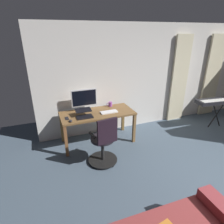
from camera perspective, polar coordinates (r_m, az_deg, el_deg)
The scene contains 12 objects.
back_room_partition at distance 5.16m, azimuth 13.81°, elevation 10.40°, with size 6.20×0.10×2.54m, color silver.
curtain_left_panel at distance 6.26m, azimuth 27.80°, elevation 9.39°, with size 0.53×0.06×2.29m, color beige.
curtain_right_panel at distance 5.46m, azimuth 19.51°, elevation 9.05°, with size 0.48×0.06×2.29m, color beige.
desk at distance 4.16m, azimuth -4.37°, elevation -1.25°, with size 1.58×0.69×0.72m.
office_chair at distance 3.54m, azimuth -2.41°, elevation -9.20°, with size 0.56×0.56×0.99m.
computer_monitor at distance 4.18m, azimuth -8.32°, elevation 4.02°, with size 0.56×0.18×0.48m.
computer_keyboard at distance 4.11m, azimuth -0.92°, elevation 0.01°, with size 0.37×0.15×0.02m, color white.
laptop at distance 3.93m, azimuth -8.39°, elevation -0.69°, with size 0.33×0.31×0.14m.
computer_mouse at distance 3.77m, azimuth -12.33°, elevation -2.65°, with size 0.06×0.10×0.04m, color #232328.
cell_phone_by_monitor at distance 3.93m, azimuth -13.39°, elevation -1.88°, with size 0.07×0.14×0.01m, color black.
mug_tea at distance 4.43m, azimuth -0.57°, elevation 2.37°, with size 0.13×0.08×0.11m.
piano_keyboard at distance 5.52m, azimuth 29.57°, elevation 2.79°, with size 1.25×0.47×0.78m.
Camera 1 is at (2.90, 1.19, 2.34)m, focal length 30.47 mm.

